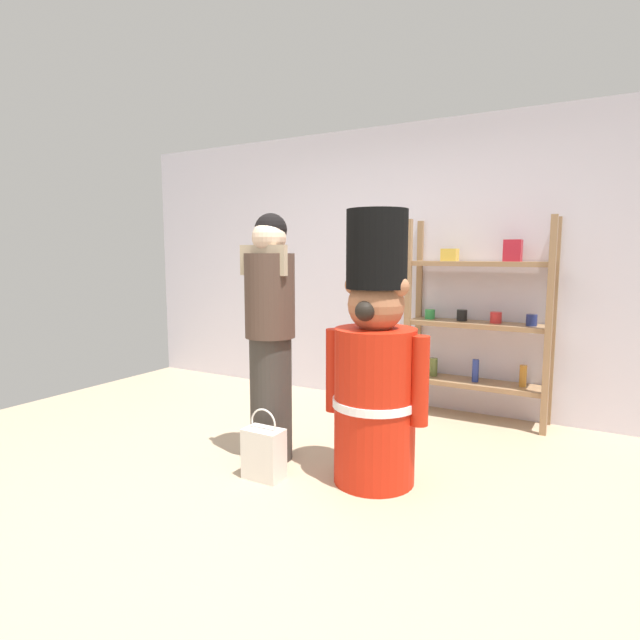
# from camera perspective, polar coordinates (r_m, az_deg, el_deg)

# --- Properties ---
(ground_plane) EXTENTS (6.40, 6.40, 0.00)m
(ground_plane) POSITION_cam_1_polar(r_m,az_deg,el_deg) (3.31, -3.55, -18.18)
(ground_plane) COLOR tan
(back_wall) EXTENTS (6.40, 0.12, 2.60)m
(back_wall) POSITION_cam_1_polar(r_m,az_deg,el_deg) (4.98, 10.47, 5.74)
(back_wall) COLOR silver
(back_wall) RESTS_ON ground_plane
(merchandise_shelf) EXTENTS (1.20, 0.35, 1.72)m
(merchandise_shelf) POSITION_cam_1_polar(r_m,az_deg,el_deg) (4.62, 16.91, -0.03)
(merchandise_shelf) COLOR #93704C
(merchandise_shelf) RESTS_ON ground_plane
(teddy_bear_guard) EXTENTS (0.68, 0.52, 1.68)m
(teddy_bear_guard) POSITION_cam_1_polar(r_m,az_deg,el_deg) (3.22, 6.05, -5.18)
(teddy_bear_guard) COLOR red
(teddy_bear_guard) RESTS_ON ground_plane
(person_shopper) EXTENTS (0.36, 0.34, 1.69)m
(person_shopper) POSITION_cam_1_polar(r_m,az_deg,el_deg) (3.56, -5.47, -1.37)
(person_shopper) COLOR #38332D
(person_shopper) RESTS_ON ground_plane
(shopping_bag) EXTENTS (0.25, 0.16, 0.46)m
(shopping_bag) POSITION_cam_1_polar(r_m,az_deg,el_deg) (3.43, -6.17, -14.24)
(shopping_bag) COLOR silver
(shopping_bag) RESTS_ON ground_plane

